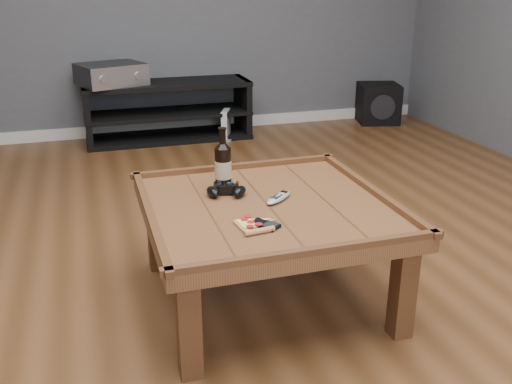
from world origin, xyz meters
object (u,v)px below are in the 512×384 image
object	(u,v)px
av_receiver	(111,74)
remote_control	(279,198)
game_console	(226,126)
coffee_table	(267,217)
game_controller	(226,190)
subwoofer	(378,103)
pizza_slice	(252,225)
smartphone	(265,225)
media_console	(168,111)
beer_bottle	(223,165)

from	to	relation	value
av_receiver	remote_control	bearing A→B (deg)	-99.06
game_console	coffee_table	bearing A→B (deg)	-75.95
game_controller	coffee_table	bearing A→B (deg)	-32.40
coffee_table	subwoofer	world-z (taller)	coffee_table
coffee_table	game_controller	xyz separation A→B (m)	(-0.14, 0.15, 0.08)
pizza_slice	remote_control	world-z (taller)	remote_control
av_receiver	coffee_table	bearing A→B (deg)	-100.35
remote_control	av_receiver	bearing A→B (deg)	149.64
coffee_table	av_receiver	size ratio (longest dim) A/B	1.71
game_controller	smartphone	distance (m)	0.37
game_controller	game_console	distance (m)	2.56
media_console	remote_control	size ratio (longest dim) A/B	8.40
beer_bottle	pizza_slice	bearing A→B (deg)	-89.10
game_controller	beer_bottle	bearing A→B (deg)	100.25
coffee_table	pizza_slice	distance (m)	0.25
av_receiver	game_console	bearing A→B (deg)	-28.23
remote_control	subwoofer	size ratio (longest dim) A/B	0.37
pizza_slice	subwoofer	bearing A→B (deg)	46.62
coffee_table	game_console	xyz separation A→B (m)	(0.47, 2.60, -0.27)
remote_control	game_console	bearing A→B (deg)	129.94
av_receiver	media_console	bearing A→B (deg)	-18.84
smartphone	subwoofer	world-z (taller)	smartphone
coffee_table	game_controller	size ratio (longest dim) A/B	5.47
game_controller	pizza_slice	bearing A→B (deg)	-73.80
smartphone	remote_control	distance (m)	0.27
game_controller	smartphone	world-z (taller)	game_controller
remote_control	game_console	xyz separation A→B (m)	(0.42, 2.58, -0.35)
game_controller	pizza_slice	size ratio (longest dim) A/B	0.82
smartphone	av_receiver	world-z (taller)	av_receiver
beer_bottle	subwoofer	size ratio (longest dim) A/B	0.63
smartphone	beer_bottle	bearing A→B (deg)	60.27
remote_control	media_console	bearing A→B (deg)	140.33
beer_bottle	game_console	xyz separation A→B (m)	(0.61, 2.39, -0.45)
pizza_slice	coffee_table	bearing A→B (deg)	51.11
subwoofer	pizza_slice	bearing A→B (deg)	-111.37
media_console	remote_control	xyz separation A→B (m)	(0.06, -2.73, 0.22)
av_receiver	subwoofer	world-z (taller)	av_receiver
media_console	game_controller	bearing A→B (deg)	-93.03
subwoofer	smartphone	bearing A→B (deg)	-110.68
pizza_slice	subwoofer	world-z (taller)	pizza_slice
coffee_table	smartphone	bearing A→B (deg)	-110.14
smartphone	pizza_slice	bearing A→B (deg)	132.21
game_console	smartphone	bearing A→B (deg)	-76.73
smartphone	subwoofer	xyz separation A→B (m)	(2.12, 2.99, -0.27)
pizza_slice	av_receiver	size ratio (longest dim) A/B	0.38
pizza_slice	smartphone	bearing A→B (deg)	-18.34
media_console	av_receiver	size ratio (longest dim) A/B	2.32
pizza_slice	beer_bottle	bearing A→B (deg)	83.48
media_console	av_receiver	xyz separation A→B (m)	(-0.45, -0.01, 0.34)
coffee_table	av_receiver	bearing A→B (deg)	99.27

